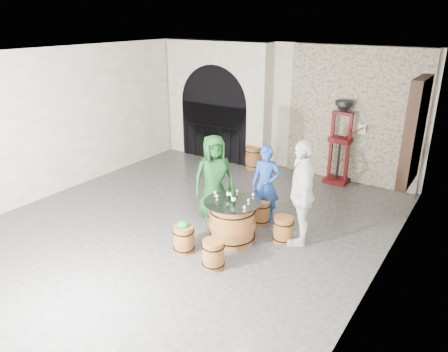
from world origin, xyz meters
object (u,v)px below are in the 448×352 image
Objects in this scene: wine_bottle_right at (233,193)px; side_barrel at (254,157)px; barrel_stool_left at (217,208)px; person_blue at (266,185)px; barrel_stool_far at (261,212)px; corking_press at (341,136)px; barrel_stool_near_right at (213,254)px; barrel_table at (232,222)px; barrel_stool_near_left at (184,239)px; wine_bottle_center at (234,197)px; barrel_stool_right at (283,230)px; wine_bottle_left at (229,192)px; person_white at (302,193)px; person_green at (214,177)px.

wine_bottle_right is 3.93m from side_barrel.
person_blue is at bearing 30.58° from barrel_stool_left.
barrel_stool_far is at bearing 82.46° from wine_bottle_right.
barrel_stool_near_right is at bearing -91.24° from corking_press.
barrel_stool_far is at bearing -57.64° from side_barrel.
barrel_stool_near_right is at bearing -77.11° from barrel_table.
barrel_table is 0.66× the size of person_blue.
barrel_stool_left is 1.00× the size of barrel_stool_near_left.
barrel_stool_near_right is (0.92, -1.44, 0.00)m from barrel_stool_left.
side_barrel is (-1.62, 3.60, -0.09)m from barrel_table.
wine_bottle_center is (-0.13, 0.81, 0.67)m from barrel_stool_near_right.
barrel_stool_right is 1.47× the size of wine_bottle_center.
person_white is at bearing 26.44° from wine_bottle_left.
barrel_stool_far is at bearing 88.82° from wine_bottle_center.
corking_press is at bearing 67.95° from barrel_stool_left.
side_barrel is 0.30× the size of corking_press.
barrel_stool_left is at bearing 142.42° from barrel_table.
barrel_stool_left is (-0.72, 0.56, -0.15)m from barrel_table.
person_blue is (0.94, 0.40, -0.08)m from person_green.
wine_bottle_right is (-1.03, -0.58, -0.04)m from person_white.
person_green is at bearing 143.89° from wine_bottle_right.
wine_bottle_center reaches higher than barrel_table.
barrel_stool_right is at bearing -59.83° from person_green.
wine_bottle_center is 1.00× the size of wine_bottle_right.
barrel_stool_far is 0.25× the size of person_white.
barrel_stool_left is 0.25× the size of person_white.
barrel_stool_right is 1.47× the size of wine_bottle_right.
person_green is at bearing 103.57° from barrel_stool_near_left.
person_green is 0.92m from wine_bottle_left.
wine_bottle_left reaches higher than barrel_table.
corking_press reaches higher than barrel_stool_right.
person_green is at bearing -75.26° from side_barrel.
person_green is 3.10m from side_barrel.
barrel_stool_far is at bearing -134.03° from person_white.
wine_bottle_center is (0.07, -0.08, 0.52)m from barrel_table.
person_blue is 1.01m from person_white.
barrel_table is 3.92m from corking_press.
barrel_stool_right is 1.00× the size of barrel_stool_near_right.
person_white reaches higher than wine_bottle_right.
barrel_stool_left is at bearing -164.52° from person_blue.
barrel_stool_far is at bearing -96.36° from corking_press.
barrel_stool_right and barrel_stool_near_right have the same top height.
person_white is at bearing -39.40° from person_blue.
person_blue is 4.71× the size of wine_bottle_left.
person_white is (1.85, -0.01, 0.10)m from person_green.
barrel_stool_left is at bearing -91.69° from person_green.
barrel_stool_near_left is at bearing -130.53° from person_green.
person_white is at bearing 32.12° from barrel_table.
wine_bottle_left is 0.55× the size of side_barrel.
wine_bottle_left is 1.00× the size of wine_bottle_right.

